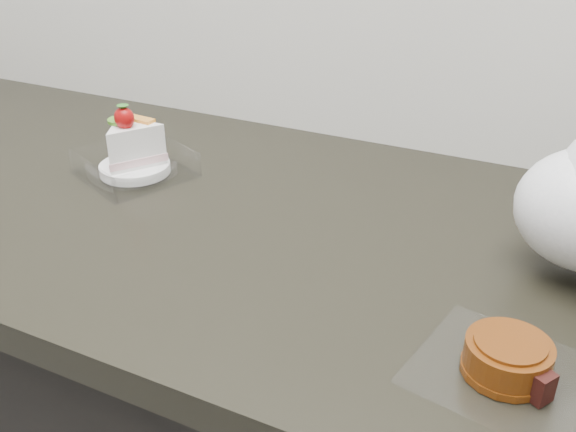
% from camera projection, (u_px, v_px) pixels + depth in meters
% --- Properties ---
extents(cake_tray, '(0.18, 0.18, 0.11)m').
position_uv_depth(cake_tray, '(133.00, 156.00, 0.94)').
color(cake_tray, white).
rests_on(cake_tray, counter).
extents(mooncake_wrap, '(0.18, 0.17, 0.04)m').
position_uv_depth(mooncake_wrap, '(508.00, 361.00, 0.57)').
color(mooncake_wrap, white).
rests_on(mooncake_wrap, counter).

